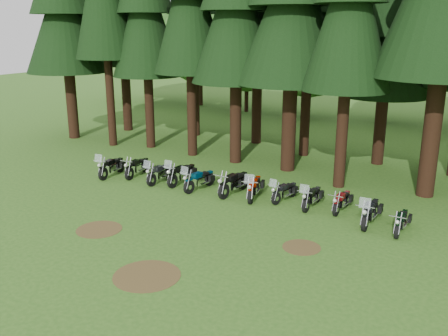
% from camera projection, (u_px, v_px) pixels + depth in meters
% --- Properties ---
extents(ground, '(120.00, 120.00, 0.00)m').
position_uv_depth(ground, '(191.00, 227.00, 19.83)').
color(ground, '#2E5B1A').
rests_on(ground, ground).
extents(pine_back_4, '(4.94, 4.94, 13.78)m').
position_uv_depth(pine_back_4, '(390.00, 14.00, 26.53)').
color(pine_back_4, black).
rests_on(pine_back_4, ground).
extents(decid_0, '(8.00, 7.78, 10.00)m').
position_uv_depth(decid_0, '(148.00, 43.00, 49.83)').
color(decid_0, black).
rests_on(decid_0, ground).
extents(decid_1, '(7.91, 7.69, 9.88)m').
position_uv_depth(decid_1, '(202.00, 45.00, 47.30)').
color(decid_1, black).
rests_on(decid_1, ground).
extents(decid_2, '(6.72, 6.53, 8.40)m').
position_uv_depth(decid_2, '(249.00, 57.00, 44.03)').
color(decid_2, black).
rests_on(decid_2, ground).
extents(decid_3, '(6.12, 5.95, 7.65)m').
position_uv_depth(decid_3, '(311.00, 64.00, 41.67)').
color(decid_3, black).
rests_on(decid_3, ground).
extents(decid_4, '(5.93, 5.76, 7.41)m').
position_uv_depth(decid_4, '(392.00, 68.00, 39.64)').
color(decid_4, black).
rests_on(decid_4, ground).
extents(dirt_patch_0, '(1.80, 1.80, 0.01)m').
position_uv_depth(dirt_patch_0, '(99.00, 229.00, 19.63)').
color(dirt_patch_0, '#4C3D1E').
rests_on(dirt_patch_0, ground).
extents(dirt_patch_1, '(1.40, 1.40, 0.01)m').
position_uv_depth(dirt_patch_1, '(302.00, 247.00, 18.06)').
color(dirt_patch_1, '#4C3D1E').
rests_on(dirt_patch_1, ground).
extents(dirt_patch_2, '(2.20, 2.20, 0.01)m').
position_uv_depth(dirt_patch_2, '(147.00, 276.00, 16.03)').
color(dirt_patch_2, '#4C3D1E').
rests_on(dirt_patch_2, ground).
extents(motorcycle_0, '(0.65, 2.33, 1.46)m').
position_uv_depth(motorcycle_0, '(112.00, 167.00, 26.34)').
color(motorcycle_0, black).
rests_on(motorcycle_0, ground).
extents(motorcycle_1, '(0.43, 2.22, 0.90)m').
position_uv_depth(motorcycle_1, '(138.00, 167.00, 26.39)').
color(motorcycle_1, black).
rests_on(motorcycle_1, ground).
extents(motorcycle_2, '(0.42, 2.22, 1.40)m').
position_uv_depth(motorcycle_2, '(160.00, 173.00, 25.32)').
color(motorcycle_2, black).
rests_on(motorcycle_2, ground).
extents(motorcycle_3, '(0.44, 2.35, 1.48)m').
position_uv_depth(motorcycle_3, '(182.00, 174.00, 25.09)').
color(motorcycle_3, black).
rests_on(motorcycle_3, ground).
extents(motorcycle_4, '(0.58, 2.25, 1.41)m').
position_uv_depth(motorcycle_4, '(199.00, 180.00, 24.19)').
color(motorcycle_4, black).
rests_on(motorcycle_4, ground).
extents(motorcycle_5, '(0.40, 2.46, 1.00)m').
position_uv_depth(motorcycle_5, '(234.00, 184.00, 23.58)').
color(motorcycle_5, black).
rests_on(motorcycle_5, ground).
extents(motorcycle_6, '(0.90, 2.32, 1.47)m').
position_uv_depth(motorcycle_6, '(254.00, 188.00, 23.01)').
color(motorcycle_6, black).
rests_on(motorcycle_6, ground).
extents(motorcycle_7, '(0.58, 2.00, 1.26)m').
position_uv_depth(motorcycle_7, '(284.00, 192.00, 22.69)').
color(motorcycle_7, black).
rests_on(motorcycle_7, ground).
extents(motorcycle_8, '(0.39, 2.10, 1.33)m').
position_uv_depth(motorcycle_8, '(312.00, 198.00, 21.89)').
color(motorcycle_8, black).
rests_on(motorcycle_8, ground).
extents(motorcycle_9, '(0.28, 2.00, 0.81)m').
position_uv_depth(motorcycle_9, '(342.00, 202.00, 21.47)').
color(motorcycle_9, black).
rests_on(motorcycle_9, ground).
extents(motorcycle_10, '(0.44, 2.33, 1.47)m').
position_uv_depth(motorcycle_10, '(370.00, 213.00, 20.01)').
color(motorcycle_10, black).
rests_on(motorcycle_10, ground).
extents(motorcycle_11, '(0.28, 1.97, 0.80)m').
position_uv_depth(motorcycle_11, '(401.00, 222.00, 19.27)').
color(motorcycle_11, black).
rests_on(motorcycle_11, ground).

